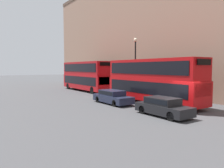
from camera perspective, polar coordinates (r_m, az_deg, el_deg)
The scene contains 6 objects.
ground_plane at distance 17.96m, azimuth 17.73°, elevation -7.36°, with size 200.00×200.00×0.00m, color #424244.
bus_leading at distance 22.10m, azimuth 10.39°, elevation 1.25°, with size 2.59×11.42×4.39m.
bus_second_in_queue at distance 33.77m, azimuth -6.87°, elevation 2.35°, with size 2.59×11.50×4.44m.
car_dark_sedan at distance 16.66m, azimuth 13.17°, elevation -5.63°, with size 1.78×4.38×1.37m.
car_hatchback at distance 21.66m, azimuth 0.11°, elevation -3.28°, with size 1.81×4.73×1.33m.
street_lamp at distance 27.24m, azimuth 6.11°, elevation 5.97°, with size 0.44×0.44×7.18m.
Camera 1 is at (-13.90, -10.80, 3.56)m, focal length 35.00 mm.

